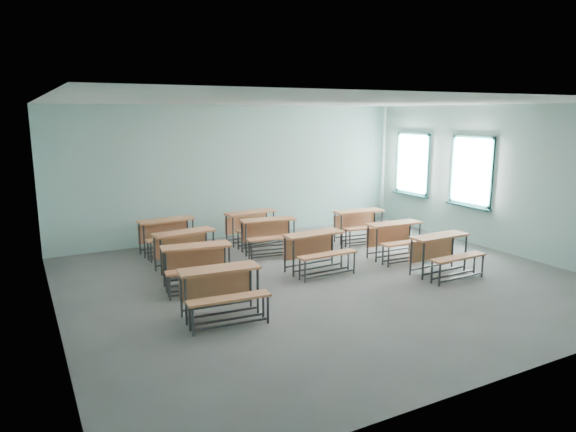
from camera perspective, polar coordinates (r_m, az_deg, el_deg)
name	(u,v)px	position (r m, az deg, el deg)	size (l,w,h in m)	color
room	(329,193)	(9.21, 4.61, 2.52)	(9.04, 8.04, 3.24)	slate
desk_unit_r0c0	(222,286)	(7.71, -7.39, -7.68)	(1.26, 0.89, 0.75)	#BF6D44
desk_unit_r0c2	(443,249)	(10.09, 16.87, -3.52)	(1.22, 0.84, 0.75)	#BF6D44
desk_unit_r1c0	(198,260)	(9.06, -10.01, -4.86)	(1.30, 0.96, 0.75)	#BF6D44
desk_unit_r1c1	(317,246)	(9.85, 3.22, -3.38)	(1.22, 0.84, 0.75)	#BF6D44
desk_unit_r1c2	(397,235)	(10.98, 12.03, -2.08)	(1.24, 0.86, 0.75)	#BF6D44
desk_unit_r2c0	(187,245)	(10.15, -11.17, -3.15)	(1.29, 0.95, 0.75)	#BF6D44
desk_unit_r2c1	(270,231)	(11.12, -2.05, -1.66)	(1.30, 0.96, 0.75)	#BF6D44
desk_unit_r2c2	(361,221)	(12.22, 8.09, -0.59)	(1.27, 0.91, 0.75)	#BF6D44
desk_unit_r3c0	(168,231)	(11.40, -13.16, -1.64)	(1.26, 0.90, 0.75)	#BF6D44
desk_unit_r3c1	(253,223)	(11.99, -3.94, -0.73)	(1.28, 0.94, 0.75)	#BF6D44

